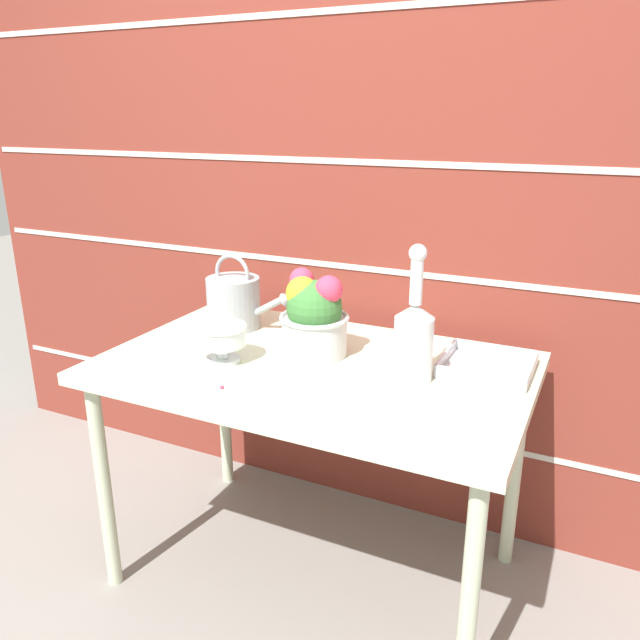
{
  "coord_description": "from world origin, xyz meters",
  "views": [
    {
      "loc": [
        0.75,
        -1.52,
        1.44
      ],
      "look_at": [
        0.0,
        0.04,
        0.86
      ],
      "focal_mm": 35.0,
      "sensor_mm": 36.0,
      "label": 1
    }
  ],
  "objects_px": {
    "crystal_pedestal_bowl": "(222,338)",
    "flower_planter": "(314,316)",
    "wire_tray": "(487,367)",
    "glass_decanter": "(414,336)",
    "watering_can": "(235,301)"
  },
  "relations": [
    {
      "from": "crystal_pedestal_bowl",
      "to": "flower_planter",
      "type": "height_order",
      "value": "flower_planter"
    },
    {
      "from": "flower_planter",
      "to": "wire_tray",
      "type": "xyz_separation_m",
      "value": [
        0.5,
        0.1,
        -0.11
      ]
    },
    {
      "from": "crystal_pedestal_bowl",
      "to": "wire_tray",
      "type": "relative_size",
      "value": 0.61
    },
    {
      "from": "glass_decanter",
      "to": "wire_tray",
      "type": "relative_size",
      "value": 1.52
    },
    {
      "from": "wire_tray",
      "to": "glass_decanter",
      "type": "bearing_deg",
      "value": -138.71
    },
    {
      "from": "glass_decanter",
      "to": "wire_tray",
      "type": "xyz_separation_m",
      "value": [
        0.17,
        0.15,
        -0.12
      ]
    },
    {
      "from": "watering_can",
      "to": "wire_tray",
      "type": "height_order",
      "value": "watering_can"
    },
    {
      "from": "watering_can",
      "to": "flower_planter",
      "type": "distance_m",
      "value": 0.37
    },
    {
      "from": "glass_decanter",
      "to": "crystal_pedestal_bowl",
      "type": "bearing_deg",
      "value": -168.23
    },
    {
      "from": "crystal_pedestal_bowl",
      "to": "watering_can",
      "type": "bearing_deg",
      "value": 115.94
    },
    {
      "from": "watering_can",
      "to": "flower_planter",
      "type": "bearing_deg",
      "value": -17.24
    },
    {
      "from": "wire_tray",
      "to": "crystal_pedestal_bowl",
      "type": "bearing_deg",
      "value": -159.66
    },
    {
      "from": "watering_can",
      "to": "flower_planter",
      "type": "relative_size",
      "value": 1.26
    },
    {
      "from": "watering_can",
      "to": "flower_planter",
      "type": "height_order",
      "value": "flower_planter"
    },
    {
      "from": "crystal_pedestal_bowl",
      "to": "wire_tray",
      "type": "bearing_deg",
      "value": 20.34
    }
  ]
}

